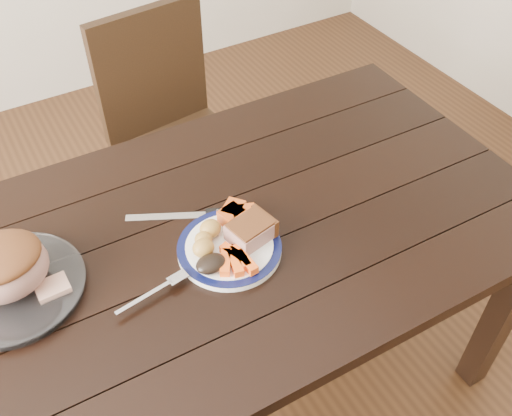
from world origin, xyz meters
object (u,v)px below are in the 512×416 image
dining_table (225,254)px  carving_knife (214,213)px  serving_platter (14,289)px  fork (158,290)px  pork_slice (250,231)px  roast_joint (4,269)px  dinner_plate (229,249)px  chair_far (173,127)px

dining_table → carving_knife: (0.00, 0.06, 0.10)m
serving_platter → fork: bearing=-32.2°
serving_platter → pork_slice: bearing=-14.9°
dining_table → roast_joint: roast_joint is taller
pork_slice → carving_knife: size_ratio=0.34×
roast_joint → dinner_plate: bearing=-16.1°
pork_slice → fork: pork_slice is taller
serving_platter → roast_joint: roast_joint is taller
dining_table → chair_far: bearing=76.9°
chair_far → pork_slice: 0.87m
roast_joint → carving_knife: bearing=-1.2°
roast_joint → fork: bearing=-32.2°
dining_table → chair_far: chair_far is taller
roast_joint → carving_knife: 0.50m
roast_joint → dining_table: bearing=-7.7°
chair_far → roast_joint: bearing=38.5°
chair_far → carving_knife: (-0.17, -0.68, 0.23)m
dining_table → pork_slice: 0.16m
pork_slice → roast_joint: (-0.52, 0.14, 0.04)m
dining_table → dinner_plate: dinner_plate is taller
fork → roast_joint: (-0.27, 0.17, 0.06)m
serving_platter → fork: 0.32m
chair_far → fork: (-0.39, -0.84, 0.25)m
dinner_plate → serving_platter: size_ratio=0.80×
chair_far → fork: size_ratio=5.22×
serving_platter → pork_slice: size_ratio=3.10×
dining_table → chair_far: (0.17, 0.74, -0.13)m
fork → pork_slice: bearing=-1.4°
dinner_plate → fork: 0.20m
pork_slice → chair_far: bearing=80.4°
serving_platter → carving_knife: 0.49m
chair_far → dinner_plate: chair_far is taller
dining_table → carving_knife: carving_knife is taller
chair_far → serving_platter: 0.97m
dinner_plate → pork_slice: size_ratio=2.48×
serving_platter → roast_joint: bearing=0.0°
serving_platter → roast_joint: 0.07m
dining_table → fork: size_ratio=9.07×
dinner_plate → roast_joint: bearing=163.9°
chair_far → fork: 0.96m
fork → roast_joint: bearing=139.4°
carving_knife → roast_joint: bearing=-154.4°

